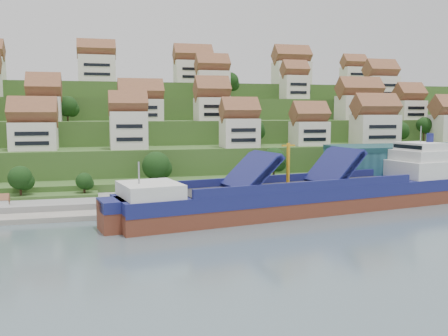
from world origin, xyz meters
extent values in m
plane|color=slate|center=(0.00, 0.00, 0.00)|extent=(300.00, 300.00, 0.00)
cube|color=gray|center=(20.00, 15.00, 1.10)|extent=(180.00, 14.00, 2.20)
cube|color=#2D4C1E|center=(0.00, 86.00, 2.00)|extent=(260.00, 128.00, 4.00)
cube|color=#2D4C1E|center=(0.00, 91.00, 5.50)|extent=(260.00, 118.00, 11.00)
cube|color=#2D4C1E|center=(0.00, 99.00, 9.00)|extent=(260.00, 102.00, 18.00)
cube|color=#2D4C1E|center=(0.00, 107.00, 12.50)|extent=(260.00, 86.00, 25.00)
cube|color=#2D4C1E|center=(0.00, 116.00, 15.50)|extent=(260.00, 68.00, 31.00)
cube|color=silver|center=(-50.75, 40.19, 14.50)|extent=(11.34, 8.57, 7.01)
cube|color=silver|center=(-27.21, 37.45, 15.87)|extent=(9.46, 7.03, 9.74)
cube|color=silver|center=(2.56, 36.25, 14.92)|extent=(9.70, 7.62, 7.83)
cube|color=silver|center=(24.56, 39.35, 14.42)|extent=(9.82, 7.73, 6.84)
cube|color=silver|center=(44.53, 37.00, 15.39)|extent=(12.59, 8.26, 8.78)
cube|color=silver|center=(-49.18, 55.23, 21.42)|extent=(8.99, 8.98, 6.84)
cube|color=silver|center=(-22.36, 54.49, 21.17)|extent=(12.54, 7.90, 6.34)
cube|color=silver|center=(-1.24, 52.82, 21.44)|extent=(9.83, 8.56, 6.88)
cube|color=silver|center=(49.33, 54.88, 21.96)|extent=(14.01, 8.18, 7.92)
cube|color=silver|center=(67.39, 53.68, 21.19)|extent=(8.92, 8.04, 6.39)
cube|color=silver|center=(3.11, 70.56, 29.60)|extent=(10.60, 7.79, 9.20)
cube|color=silver|center=(32.39, 69.59, 29.08)|extent=(8.58, 7.14, 8.16)
cube|color=silver|center=(67.33, 71.41, 29.28)|extent=(11.21, 8.47, 8.56)
cube|color=silver|center=(-34.26, 87.77, 35.57)|extent=(12.50, 7.51, 9.15)
cube|color=silver|center=(0.16, 88.87, 35.12)|extent=(13.55, 8.15, 8.24)
cube|color=silver|center=(39.56, 90.03, 35.47)|extent=(13.71, 8.73, 8.94)
cube|color=silver|center=(67.99, 92.55, 34.90)|extent=(9.46, 7.05, 7.81)
ellipsoid|color=#183B13|center=(8.84, 26.11, 8.41)|extent=(6.25, 6.25, 6.25)
ellipsoid|color=#183B13|center=(-21.52, 26.29, 7.64)|extent=(6.89, 6.89, 6.89)
ellipsoid|color=#183B13|center=(57.18, 43.11, 14.91)|extent=(5.57, 5.57, 5.57)
ellipsoid|color=#183B13|center=(65.84, 43.11, 16.57)|extent=(4.93, 4.93, 4.93)
ellipsoid|color=#183B13|center=(9.45, 43.66, 15.70)|extent=(5.59, 5.59, 5.59)
ellipsoid|color=#183B13|center=(45.13, 59.83, 24.30)|extent=(4.62, 4.62, 4.62)
ellipsoid|color=#183B13|center=(-50.68, 59.38, 21.39)|extent=(5.93, 5.93, 5.93)
ellipsoid|color=#183B13|center=(-43.17, 57.97, 22.27)|extent=(5.93, 5.93, 5.93)
ellipsoid|color=#183B13|center=(10.04, 73.21, 31.29)|extent=(5.94, 5.94, 5.94)
ellipsoid|color=#183B13|center=(32.58, 75.94, 29.41)|extent=(4.46, 4.46, 4.46)
ellipsoid|color=#183B13|center=(37.47, 73.97, 28.59)|extent=(5.40, 5.40, 5.40)
ellipsoid|color=#183B13|center=(-51.58, 19.00, 6.61)|extent=(5.11, 5.11, 5.11)
ellipsoid|color=#183B13|center=(-38.40, 19.00, 5.44)|extent=(3.72, 3.72, 3.72)
cube|color=#22535D|center=(52.00, 17.00, 7.20)|extent=(60.00, 15.00, 10.00)
cylinder|color=gray|center=(18.00, 10.00, 6.20)|extent=(0.16, 0.16, 8.00)
cube|color=maroon|center=(18.60, 10.00, 9.80)|extent=(1.20, 0.05, 0.80)
cube|color=white|center=(-54.00, 11.50, 2.10)|extent=(2.40, 2.20, 2.20)
cube|color=brown|center=(5.72, -0.30, 1.00)|extent=(78.50, 25.47, 4.97)
cube|color=navy|center=(5.72, -0.30, 4.28)|extent=(78.52, 25.59, 2.59)
cube|color=silver|center=(-26.59, -6.11, 6.77)|extent=(11.80, 12.92, 2.59)
cube|color=#262628|center=(3.76, -0.65, 5.57)|extent=(50.76, 18.78, 0.30)
cube|color=navy|center=(-7.01, -2.59, 8.95)|extent=(9.28, 12.13, 6.88)
cube|color=navy|center=(12.58, 0.93, 8.95)|extent=(8.91, 12.06, 7.27)
cylinder|color=gold|center=(1.81, -1.00, 9.95)|extent=(0.81, 0.81, 8.95)
cube|color=silver|center=(37.06, 5.33, 7.46)|extent=(13.76, 13.28, 3.98)
cube|color=silver|center=(37.06, 5.33, 10.65)|extent=(11.59, 11.75, 2.49)
cube|color=silver|center=(37.06, 5.33, 12.74)|extent=(9.42, 10.22, 1.79)
cylinder|color=navy|center=(40.00, 5.86, 14.63)|extent=(1.85, 1.85, 2.19)
camera|label=1|loc=(-36.13, -94.54, 20.64)|focal=40.00mm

